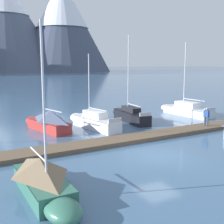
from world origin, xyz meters
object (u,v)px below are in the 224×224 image
Objects in this scene: sailboat_mid_dock_starboard at (92,121)px; person_on_dock at (207,116)px; sailboat_mid_dock_port at (47,121)px; sailboat_far_berth at (129,115)px; sailboat_second_berth at (45,181)px; sailboat_end_of_dock at (185,109)px.

sailboat_mid_dock_starboard reaches higher than person_on_dock.
sailboat_mid_dock_port reaches higher than sailboat_mid_dock_starboard.
sailboat_mid_dock_port is at bearing 167.73° from sailboat_mid_dock_starboard.
sailboat_mid_dock_port is at bearing -179.49° from sailboat_far_berth.
sailboat_mid_dock_starboard is (8.07, 11.92, -0.10)m from sailboat_second_berth.
person_on_dock is (12.68, -6.58, 0.37)m from sailboat_mid_dock_port.
sailboat_mid_dock_port is (4.07, 12.79, 0.14)m from sailboat_second_berth.
sailboat_second_berth reaches higher than sailboat_mid_dock_starboard.
person_on_dock is at bearing -118.96° from sailboat_end_of_dock.
sailboat_second_berth is at bearing -147.73° from sailboat_end_of_dock.
sailboat_mid_dock_port is 14.29m from person_on_dock.
sailboat_mid_dock_port is 16.38m from sailboat_end_of_dock.
person_on_dock is at bearing -59.09° from sailboat_far_berth.
sailboat_end_of_dock is 4.87× the size of person_on_dock.
sailboat_mid_dock_port is at bearing 72.37° from sailboat_second_berth.
sailboat_second_berth is 4.55× the size of person_on_dock.
sailboat_far_berth reaches higher than sailboat_second_berth.
sailboat_mid_dock_starboard is at bearing 146.67° from person_on_dock.
sailboat_mid_dock_port is 1.19× the size of sailboat_mid_dock_starboard.
person_on_dock is (3.98, -6.65, 0.61)m from sailboat_far_berth.
sailboat_end_of_dock is at bearing 4.55° from sailboat_mid_dock_starboard.
person_on_dock is at bearing -33.33° from sailboat_mid_dock_starboard.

